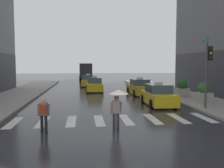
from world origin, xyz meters
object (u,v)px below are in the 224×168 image
Objects in this scene: taxi_lead at (158,96)px; taxi_fourth at (88,81)px; traffic_light_pole at (208,63)px; box_truck at (85,71)px; pedestrian_with_umbrella at (118,99)px; planter_near_corner at (204,94)px; planter_mid_block at (182,89)px; pedestrian_with_backpack at (44,112)px; taxi_second at (139,88)px; taxi_third at (94,85)px.

taxi_fourth is (-4.97, 17.42, 0.00)m from taxi_lead.
traffic_light_pole is 0.63× the size of box_truck.
taxi_lead is (-2.66, 2.46, -2.53)m from traffic_light_pole.
pedestrian_with_umbrella is 10.17m from planter_near_corner.
planter_mid_block is (8.31, -14.04, 0.15)m from taxi_fourth.
pedestrian_with_backpack is (-2.28, -35.71, -0.88)m from box_truck.
planter_near_corner is (8.83, -28.98, -0.98)m from box_truck.
pedestrian_with_backpack is at bearing -156.38° from traffic_light_pole.
taxi_second is at bearing 88.92° from taxi_lead.
taxi_third is 0.99× the size of taxi_fourth.
pedestrian_with_umbrella is (0.29, -17.31, 0.79)m from taxi_third.
taxi_second is at bearing 116.40° from planter_near_corner.
planter_mid_block is at bearing 83.37° from traffic_light_pole.
taxi_lead is at bearing -79.68° from box_truck.
traffic_light_pole is 9.92m from taxi_second.
taxi_fourth is at bearing 94.66° from taxi_third.
planter_mid_block is at bearing 45.29° from taxi_lead.
pedestrian_with_umbrella is at bearing -126.29° from planter_mid_block.
taxi_fourth is 24.47m from pedestrian_with_backpack.
traffic_light_pole reaches higher than taxi_fourth.
taxi_fourth is at bearing 84.00° from pedestrian_with_backpack.
taxi_lead is 0.60× the size of box_truck.
taxi_fourth is at bearing 115.94° from planter_near_corner.
taxi_third is at bearing 140.58° from taxi_second.
traffic_light_pole is 15.00m from taxi_third.
taxi_lead and taxi_fourth have the same top height.
taxi_third is 17.33m from pedestrian_with_umbrella.
taxi_third is at bearing -87.39° from box_truck.
planter_mid_block is at bearing 94.02° from planter_near_corner.
planter_near_corner is (3.46, -6.98, 0.15)m from taxi_second.
taxi_third is at bearing 118.58° from traffic_light_pole.
taxi_third reaches higher than pedestrian_with_backpack.
pedestrian_with_backpack is at bearing -136.56° from planter_mid_block.
taxi_lead is 2.85× the size of planter_near_corner.
taxi_second is at bearing -64.37° from taxi_fourth.
planter_near_corner is at bearing 67.76° from traffic_light_pole.
taxi_second is 11.79m from taxi_fourth.
traffic_light_pole is 1.05× the size of taxi_third.
pedestrian_with_backpack is at bearing -100.14° from taxi_third.
taxi_third reaches higher than planter_mid_block.
taxi_third is 18.33m from box_truck.
pedestrian_with_backpack is at bearing -137.42° from taxi_lead.
pedestrian_with_backpack is at bearing -119.19° from taxi_second.
taxi_lead is 0.99× the size of taxi_second.
pedestrian_with_backpack is (-3.41, -0.13, -0.54)m from pedestrian_with_umbrella.
box_truck reaches higher than taxi_second.
box_truck is 4.74× the size of planter_near_corner.
taxi_second reaches higher than pedestrian_with_backpack.
traffic_light_pole is 21.44m from taxi_fourth.
traffic_light_pole reaches higher than taxi_second.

